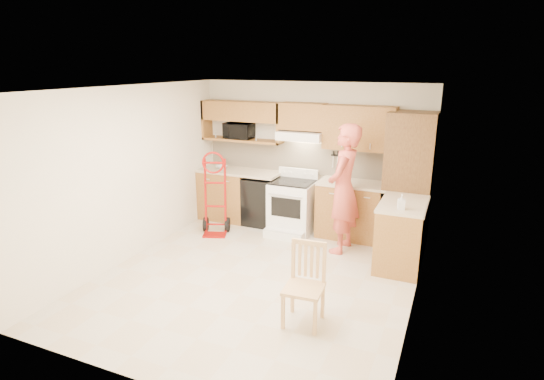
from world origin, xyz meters
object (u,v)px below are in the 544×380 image
Objects in this scene: range at (291,203)px; dining_chair at (304,286)px; hand_truck at (214,198)px; person at (343,189)px; microwave at (239,131)px.

dining_chair is at bearing -66.25° from range.
range is at bearing 5.87° from hand_truck.
person reaches higher than dining_chair.
dining_chair is (2.25, -2.86, -1.17)m from microwave.
range is 1.15m from person.
hand_truck is 2.99m from dining_chair.
dining_chair is at bearing -60.99° from hand_truck.
person is at bearing 89.61° from dining_chair.
microwave is 0.55× the size of dining_chair.
range is at bearing -16.87° from microwave.
microwave is 3.82m from dining_chair.
microwave is 0.48× the size of range.
hand_truck is at bearing 135.36° from dining_chair.
range is (1.14, -0.35, -1.10)m from microwave.
person is (0.98, -0.38, 0.46)m from range.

